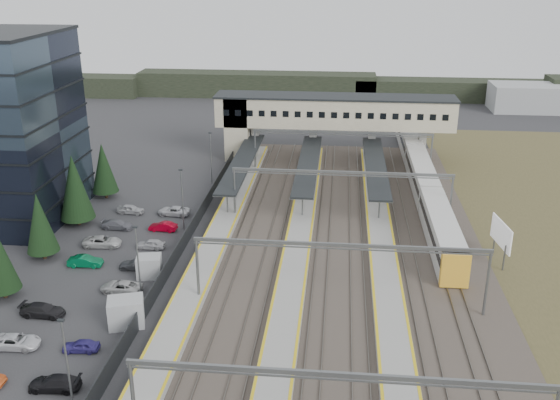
# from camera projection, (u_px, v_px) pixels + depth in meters

# --- Properties ---
(ground) EXTENTS (220.00, 220.00, 0.00)m
(ground) POSITION_uv_depth(u_px,v_px,m) (232.00, 267.00, 70.27)
(ground) COLOR #2B2B2D
(ground) RESTS_ON ground
(conifer_row) EXTENTS (4.42, 49.82, 9.50)m
(conifer_row) POSITION_uv_depth(u_px,v_px,m) (23.00, 234.00, 66.97)
(conifer_row) COLOR black
(conifer_row) RESTS_ON ground
(car_park) EXTENTS (10.69, 44.71, 1.28)m
(car_park) POSITION_uv_depth(u_px,v_px,m) (95.00, 284.00, 65.27)
(car_park) COLOR #B3B3B8
(car_park) RESTS_ON ground
(lampposts) EXTENTS (0.50, 53.25, 8.07)m
(lampposts) POSITION_uv_depth(u_px,v_px,m) (163.00, 224.00, 70.62)
(lampposts) COLOR slate
(lampposts) RESTS_ON ground
(fence) EXTENTS (0.08, 90.00, 2.00)m
(fence) POSITION_uv_depth(u_px,v_px,m) (186.00, 238.00, 75.16)
(fence) COLOR #26282B
(fence) RESTS_ON ground
(relay_cabin_near) EXTENTS (3.85, 3.27, 2.74)m
(relay_cabin_near) POSITION_uv_depth(u_px,v_px,m) (126.00, 312.00, 58.58)
(relay_cabin_near) COLOR #999B9D
(relay_cabin_near) RESTS_ON ground
(relay_cabin_far) EXTENTS (2.96, 2.62, 2.39)m
(relay_cabin_far) POSITION_uv_depth(u_px,v_px,m) (149.00, 266.00, 67.75)
(relay_cabin_far) COLOR #999B9D
(relay_cabin_far) RESTS_ON ground
(rail_corridor) EXTENTS (34.00, 90.00, 0.92)m
(rail_corridor) POSITION_uv_depth(u_px,v_px,m) (317.00, 249.00, 73.95)
(rail_corridor) COLOR #39322B
(rail_corridor) RESTS_ON ground
(canopies) EXTENTS (23.10, 30.00, 3.28)m
(canopies) POSITION_uv_depth(u_px,v_px,m) (308.00, 164.00, 93.31)
(canopies) COLOR black
(canopies) RESTS_ON ground
(footbridge) EXTENTS (40.40, 6.40, 11.20)m
(footbridge) POSITION_uv_depth(u_px,v_px,m) (318.00, 115.00, 105.75)
(footbridge) COLOR #B3A98B
(footbridge) RESTS_ON ground
(gantries) EXTENTS (28.40, 62.28, 7.17)m
(gantries) POSITION_uv_depth(u_px,v_px,m) (341.00, 212.00, 69.81)
(gantries) COLOR slate
(gantries) RESTS_ON ground
(train) EXTENTS (3.00, 62.66, 3.77)m
(train) POSITION_uv_depth(u_px,v_px,m) (422.00, 176.00, 93.38)
(train) COLOR silver
(train) RESTS_ON ground
(billboard) EXTENTS (0.95, 5.74, 4.87)m
(billboard) POSITION_uv_depth(u_px,v_px,m) (501.00, 235.00, 70.49)
(billboard) COLOR slate
(billboard) RESTS_ON ground
(treeline_far) EXTENTS (170.00, 19.00, 7.00)m
(treeline_far) POSITION_uv_depth(u_px,v_px,m) (392.00, 89.00, 152.78)
(treeline_far) COLOR black
(treeline_far) RESTS_ON ground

